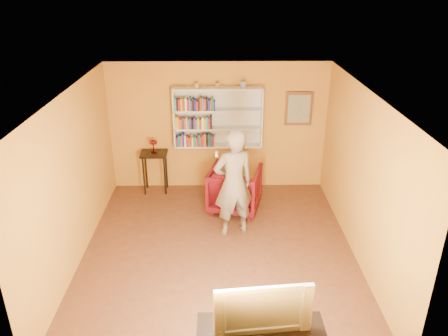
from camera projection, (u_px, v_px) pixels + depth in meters
The scene contains 15 objects.
room_shell at pixel (218, 198), 6.93m from camera, with size 5.30×5.80×2.88m.
bookshelf at pixel (218, 117), 8.89m from camera, with size 1.80×0.29×1.23m.
books_row_lower at pixel (196, 140), 8.97m from camera, with size 0.80×0.19×0.27m.
books_row_middle at pixel (194, 123), 8.82m from camera, with size 0.74×0.19×0.26m.
books_row_upper at pixel (195, 104), 8.66m from camera, with size 0.80×0.19×0.27m.
ornament_left at pixel (197, 85), 8.56m from camera, with size 0.07×0.07×0.09m, color olive.
ornament_centre at pixel (217, 85), 8.56m from camera, with size 0.07×0.07×0.10m, color brown.
ornament_right at pixel (243, 85), 8.56m from camera, with size 0.09×0.09×0.13m, color slate.
framed_painting at pixel (299, 109), 8.89m from camera, with size 0.55×0.05×0.70m.
console_table at pixel (154, 159), 9.08m from camera, with size 0.54×0.41×0.89m.
ruby_lustre at pixel (153, 143), 8.93m from camera, with size 0.17×0.17×0.28m.
armchair at pixel (235, 189), 8.50m from camera, with size 0.94×0.97×0.88m, color #47050E.
person at pixel (233, 183), 7.49m from camera, with size 0.71×0.47×1.96m, color #6F6151.
game_remote at pixel (217, 154), 7.01m from camera, with size 0.04×0.15×0.04m, color white.
television at pixel (262, 304), 4.95m from camera, with size 1.11×0.15×0.64m, color black.
Camera 1 is at (0.00, -6.13, 4.28)m, focal length 35.00 mm.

